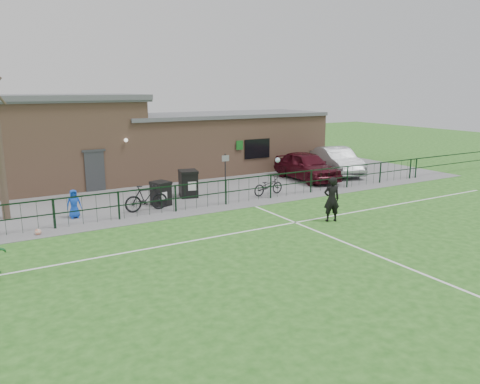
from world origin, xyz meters
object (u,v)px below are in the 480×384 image
wheelie_bin_right (188,184)px  sign_post (225,173)px  bicycle_e (268,186)px  car_silver (337,161)px  ball_ground (38,232)px  car_maroon (307,166)px  bicycle_d (146,198)px  spectator_child (74,204)px  wheelie_bin_left (161,194)px

wheelie_bin_right → sign_post: (2.12, 0.06, 0.38)m
wheelie_bin_right → bicycle_e: size_ratio=0.69×
bicycle_e → car_silver: bearing=-74.7°
ball_ground → car_maroon: bearing=12.5°
bicycle_e → ball_ground: bicycle_e is taller
sign_post → car_maroon: (5.68, 0.47, -0.18)m
car_silver → bicycle_e: car_silver is taller
bicycle_d → spectator_child: size_ratio=1.61×
bicycle_d → bicycle_e: size_ratio=1.07×
wheelie_bin_left → spectator_child: size_ratio=0.86×
wheelie_bin_left → wheelie_bin_right: bearing=10.4°
bicycle_d → wheelie_bin_left: bearing=-54.3°
bicycle_e → wheelie_bin_right: bearing=58.9°
bicycle_e → spectator_child: bearing=80.3°
wheelie_bin_left → spectator_child: (-3.88, -0.19, 0.09)m
sign_post → ball_ground: 9.92m
car_silver → bicycle_e: bearing=-140.8°
car_maroon → spectator_child: size_ratio=4.02×
car_silver → bicycle_d: bearing=-151.1°
car_silver → spectator_child: 16.50m
car_silver → bicycle_e: 7.57m
sign_post → wheelie_bin_left: bearing=-165.5°
wheelie_bin_left → wheelie_bin_right: 2.05m
car_silver → ball_ground: 18.43m
car_silver → wheelie_bin_right: bearing=-156.5°
sign_post → spectator_child: size_ratio=1.67×
sign_post → car_maroon: 5.70m
car_maroon → bicycle_d: size_ratio=2.50×
car_maroon → car_silver: (2.86, 0.61, -0.00)m
sign_post → bicycle_d: size_ratio=1.03×
bicycle_d → spectator_child: bearing=82.7°
wheelie_bin_right → ball_ground: size_ratio=5.29×
car_silver → spectator_child: bearing=-154.6°
sign_post → bicycle_d: (-4.84, -1.65, -0.42)m
wheelie_bin_left → wheelie_bin_right: (1.80, 0.96, 0.11)m
car_silver → ball_ground: car_silver is taller
bicycle_e → ball_ground: (-10.97, -1.15, -0.37)m
sign_post → ball_ground: sign_post is taller
bicycle_e → spectator_child: size_ratio=1.50×
wheelie_bin_left → spectator_child: spectator_child is taller
bicycle_d → ball_ground: 4.79m
bicycle_d → ball_ground: size_ratio=8.21×
wheelie_bin_left → car_maroon: car_maroon is taller
sign_post → ball_ground: (-9.45, -2.87, -0.90)m
wheelie_bin_left → wheelie_bin_right: size_ratio=0.83×
bicycle_d → wheelie_bin_right: bearing=-58.5°
wheelie_bin_right → car_silver: 10.72m
wheelie_bin_left → spectator_child: 3.88m
wheelie_bin_left → sign_post: size_ratio=0.51×
wheelie_bin_right → spectator_child: (-5.68, -1.15, -0.02)m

